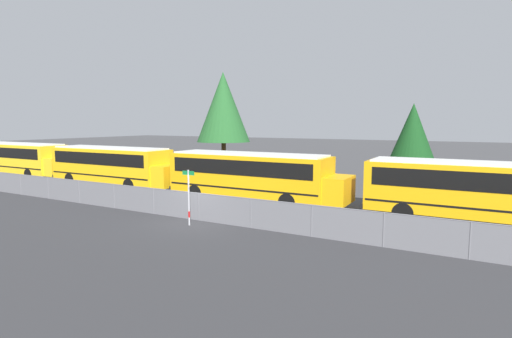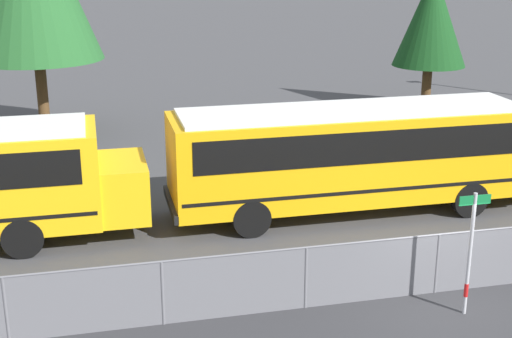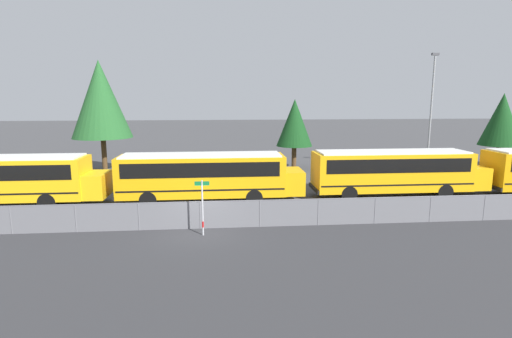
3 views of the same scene
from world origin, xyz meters
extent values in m
plane|color=#424244|center=(0.00, 0.00, 0.00)|extent=(200.00, 200.00, 0.00)
cube|color=#333335|center=(0.00, -6.00, 0.00)|extent=(107.31, 12.00, 0.01)
cube|color=#9EA0A5|center=(0.00, 0.00, 0.71)|extent=(73.31, 0.03, 1.42)
cube|color=slate|center=(0.00, -0.01, 0.71)|extent=(73.31, 0.01, 1.42)
cylinder|color=slate|center=(0.00, 0.00, 1.42)|extent=(73.31, 0.05, 0.05)
cylinder|color=slate|center=(-15.27, 0.00, 0.71)|extent=(0.07, 0.07, 1.42)
cylinder|color=slate|center=(-12.22, 0.00, 0.71)|extent=(0.07, 0.07, 1.42)
cylinder|color=slate|center=(-9.16, 0.00, 0.71)|extent=(0.07, 0.07, 1.42)
cylinder|color=slate|center=(-6.11, 0.00, 0.71)|extent=(0.07, 0.07, 1.42)
cylinder|color=slate|center=(-3.05, 0.00, 0.71)|extent=(0.07, 0.07, 1.42)
cylinder|color=slate|center=(0.00, 0.00, 0.71)|extent=(0.07, 0.07, 1.42)
cylinder|color=slate|center=(3.05, 0.00, 0.71)|extent=(0.07, 0.07, 1.42)
cylinder|color=slate|center=(6.11, 0.00, 0.71)|extent=(0.07, 0.07, 1.42)
cylinder|color=slate|center=(9.16, 0.00, 0.71)|extent=(0.07, 0.07, 1.42)
cylinder|color=slate|center=(12.22, 0.00, 0.71)|extent=(0.07, 0.07, 1.42)
cube|color=yellow|center=(-24.48, 5.48, 1.76)|extent=(10.35, 2.59, 2.49)
cube|color=black|center=(-24.48, 5.48, 2.31)|extent=(9.52, 2.63, 0.89)
cube|color=black|center=(-24.48, 5.48, 1.07)|extent=(10.14, 2.62, 0.10)
cube|color=yellow|center=(-18.68, 5.48, 1.27)|extent=(1.24, 2.39, 1.49)
cube|color=silver|center=(-24.48, 5.48, 3.06)|extent=(9.83, 2.33, 0.10)
cylinder|color=black|center=(-21.27, 6.65, 0.52)|extent=(1.04, 0.28, 1.04)
cylinder|color=black|center=(-21.27, 4.30, 0.52)|extent=(1.04, 0.28, 1.04)
cylinder|color=black|center=(-27.69, 6.65, 0.52)|extent=(1.04, 0.28, 1.04)
cube|color=yellow|center=(-12.37, 5.28, 1.76)|extent=(10.35, 2.59, 2.49)
cube|color=black|center=(-12.37, 5.28, 2.31)|extent=(9.52, 2.63, 0.89)
cube|color=black|center=(-12.37, 5.28, 1.07)|extent=(10.14, 2.62, 0.10)
cube|color=yellow|center=(-6.57, 5.28, 1.27)|extent=(1.24, 2.39, 1.49)
cube|color=black|center=(-17.60, 5.28, 0.67)|extent=(0.12, 2.59, 0.24)
cube|color=silver|center=(-12.37, 5.28, 3.06)|extent=(9.83, 2.33, 0.10)
cylinder|color=black|center=(-9.16, 6.46, 0.52)|extent=(1.04, 0.28, 1.04)
cylinder|color=black|center=(-9.16, 4.11, 0.52)|extent=(1.04, 0.28, 1.04)
cylinder|color=black|center=(-15.58, 6.46, 0.52)|extent=(1.04, 0.28, 1.04)
cylinder|color=black|center=(-15.58, 4.11, 0.52)|extent=(1.04, 0.28, 1.04)
cube|color=#EDA80F|center=(-0.10, 5.26, 1.76)|extent=(10.35, 2.59, 2.49)
cube|color=black|center=(-0.10, 5.26, 2.31)|extent=(9.52, 2.63, 0.89)
cube|color=black|center=(-0.10, 5.26, 1.07)|extent=(10.14, 2.62, 0.10)
cube|color=#EDA80F|center=(5.70, 5.26, 1.27)|extent=(1.24, 2.39, 1.49)
cube|color=black|center=(-5.33, 5.26, 0.67)|extent=(0.12, 2.59, 0.24)
cube|color=silver|center=(-0.10, 5.26, 3.06)|extent=(9.83, 2.33, 0.10)
cylinder|color=black|center=(3.11, 6.43, 0.52)|extent=(1.04, 0.28, 1.04)
cylinder|color=black|center=(3.11, 4.08, 0.52)|extent=(1.04, 0.28, 1.04)
cylinder|color=black|center=(-3.31, 6.43, 0.52)|extent=(1.04, 0.28, 1.04)
cylinder|color=black|center=(-3.31, 4.08, 0.52)|extent=(1.04, 0.28, 1.04)
cube|color=#EDA80F|center=(12.44, 5.63, 1.76)|extent=(10.35, 2.59, 2.49)
cube|color=black|center=(12.44, 5.63, 2.31)|extent=(9.52, 2.63, 0.89)
cube|color=black|center=(12.44, 5.63, 1.07)|extent=(10.14, 2.62, 0.10)
cube|color=black|center=(7.21, 5.63, 0.67)|extent=(0.12, 2.59, 0.24)
cube|color=silver|center=(12.44, 5.63, 3.06)|extent=(9.83, 2.33, 0.10)
cylinder|color=black|center=(9.23, 6.80, 0.52)|extent=(1.04, 0.28, 1.04)
cylinder|color=black|center=(9.23, 4.45, 0.52)|extent=(1.04, 0.28, 1.04)
cylinder|color=#B7B7BC|center=(0.18, -1.01, 1.36)|extent=(0.08, 0.08, 2.73)
cylinder|color=red|center=(0.18, -1.01, 0.55)|extent=(0.09, 0.09, 0.30)
cube|color=#147238|center=(0.18, -1.01, 2.58)|extent=(0.70, 0.02, 0.20)
cylinder|color=#51381E|center=(7.94, 16.80, 1.07)|extent=(0.44, 0.44, 2.14)
cone|color=#144219|center=(7.94, 16.80, 4.30)|extent=(3.32, 3.32, 4.32)
cylinder|color=#51381E|center=(-9.17, 16.28, 1.56)|extent=(0.44, 0.44, 3.12)
cone|color=#235B28|center=(-9.17, 16.28, 6.44)|extent=(5.11, 5.11, 6.65)
camera|label=1|loc=(12.16, -16.11, 4.99)|focal=28.00mm
camera|label=2|loc=(-7.24, -13.18, 7.56)|focal=50.00mm
camera|label=3|loc=(1.08, -19.69, 6.61)|focal=28.00mm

